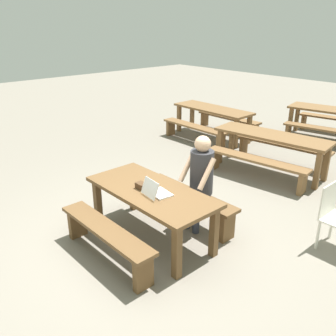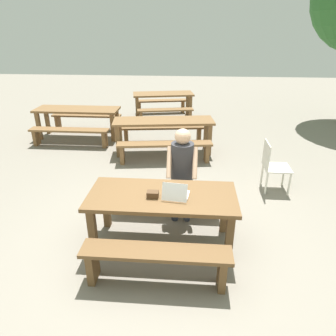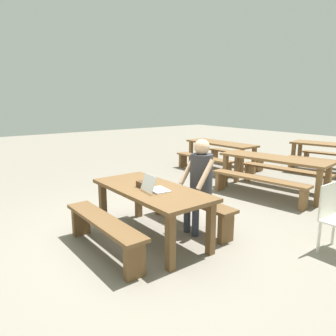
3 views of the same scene
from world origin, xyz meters
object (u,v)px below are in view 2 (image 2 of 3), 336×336
(picnic_table_distant, at_px, (164,125))
(picnic_table_mid, at_px, (77,113))
(person_seated, at_px, (182,167))
(picnic_table_rear, at_px, (163,97))
(small_pouch, at_px, (153,194))
(laptop, at_px, (176,194))
(picnic_table_front, at_px, (162,202))
(plastic_chair, at_px, (273,165))

(picnic_table_distant, bearing_deg, picnic_table_mid, 151.30)
(person_seated, bearing_deg, picnic_table_rear, 98.09)
(person_seated, bearing_deg, small_pouch, -113.22)
(laptop, height_order, person_seated, person_seated)
(picnic_table_front, xyz_separation_m, picnic_table_rear, (-0.55, 6.13, 0.02))
(picnic_table_front, height_order, person_seated, person_seated)
(picnic_table_front, distance_m, small_pouch, 0.20)
(picnic_table_front, relative_size, small_pouch, 13.03)
(small_pouch, distance_m, person_seated, 0.84)
(person_seated, relative_size, picnic_table_distant, 0.60)
(picnic_table_rear, bearing_deg, person_seated, -93.04)
(laptop, relative_size, picnic_table_distant, 0.15)
(small_pouch, relative_size, picnic_table_rear, 0.07)
(picnic_table_mid, xyz_separation_m, picnic_table_rear, (1.99, 2.01, 0.01))
(plastic_chair, xyz_separation_m, picnic_table_distant, (-2.02, 1.62, 0.18))
(plastic_chair, relative_size, picnic_table_mid, 0.42)
(picnic_table_front, distance_m, person_seated, 0.75)
(picnic_table_rear, bearing_deg, picnic_table_distant, -95.72)
(person_seated, bearing_deg, plastic_chair, 31.13)
(laptop, relative_size, plastic_chair, 0.39)
(laptop, bearing_deg, picnic_table_rear, -76.22)
(picnic_table_distant, bearing_deg, picnic_table_rear, 88.03)
(laptop, relative_size, person_seated, 0.25)
(small_pouch, distance_m, picnic_table_mid, 4.85)
(laptop, bearing_deg, plastic_chair, -126.11)
(picnic_table_mid, bearing_deg, picnic_table_front, -58.27)
(plastic_chair, relative_size, picnic_table_rear, 0.45)
(plastic_chair, distance_m, picnic_table_rear, 5.07)
(laptop, distance_m, plastic_chair, 2.32)
(small_pouch, height_order, picnic_table_distant, small_pouch)
(small_pouch, bearing_deg, person_seated, 66.78)
(laptop, height_order, picnic_table_rear, laptop)
(picnic_table_front, height_order, laptop, laptop)
(plastic_chair, height_order, picnic_table_rear, plastic_chair)
(picnic_table_rear, bearing_deg, picnic_table_mid, -145.93)
(laptop, distance_m, picnic_table_distant, 3.33)
(picnic_table_mid, height_order, picnic_table_distant, picnic_table_distant)
(picnic_table_mid, distance_m, picnic_table_rear, 2.83)
(small_pouch, xyz_separation_m, picnic_table_mid, (-2.44, 4.20, -0.14))
(person_seated, height_order, plastic_chair, person_seated)
(laptop, bearing_deg, small_pouch, 9.99)
(laptop, xyz_separation_m, picnic_table_rear, (-0.72, 6.19, -0.15))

